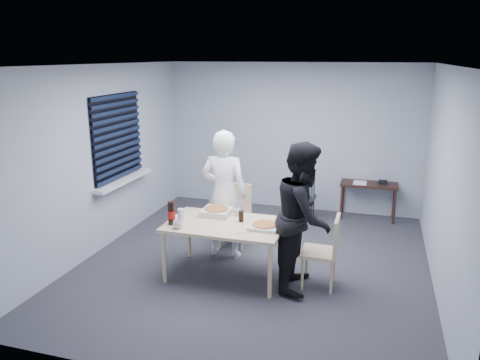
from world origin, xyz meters
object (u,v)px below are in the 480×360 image
(person_black, at_px, (304,216))
(mug_a, at_px, (178,224))
(person_white, at_px, (224,194))
(soda_bottle, at_px, (171,213))
(chair_far, at_px, (236,210))
(backpack, at_px, (306,186))
(mug_b, at_px, (237,212))
(side_table, at_px, (369,188))
(dining_table, at_px, (226,228))
(chair_right, at_px, (327,247))
(stool, at_px, (305,203))

(person_black, bearing_deg, mug_a, 103.31)
(person_white, distance_m, soda_bottle, 0.92)
(person_black, height_order, mug_a, person_black)
(chair_far, height_order, soda_bottle, soda_bottle)
(person_white, xyz_separation_m, backpack, (0.86, 1.66, -0.25))
(mug_a, relative_size, mug_b, 1.23)
(person_white, distance_m, backpack, 1.88)
(side_table, bearing_deg, mug_a, -124.75)
(backpack, height_order, mug_b, backpack)
(dining_table, xyz_separation_m, chair_far, (-0.20, 1.07, -0.13))
(backpack, distance_m, mug_a, 2.82)
(chair_right, distance_m, mug_a, 1.80)
(chair_right, relative_size, soda_bottle, 3.09)
(chair_right, relative_size, person_white, 0.50)
(chair_far, xyz_separation_m, mug_a, (-0.29, -1.40, 0.24))
(backpack, bearing_deg, person_black, -81.31)
(chair_right, xyz_separation_m, person_white, (-1.46, 0.53, 0.37))
(mug_b, bearing_deg, soda_bottle, -141.76)
(chair_far, xyz_separation_m, backpack, (0.84, 1.18, 0.12))
(chair_right, distance_m, stool, 2.28)
(chair_right, distance_m, backpack, 2.27)
(person_black, distance_m, soda_bottle, 1.60)
(backpack, relative_size, mug_a, 3.15)
(backpack, distance_m, mug_b, 2.03)
(chair_far, distance_m, mug_b, 0.84)
(person_black, height_order, side_table, person_black)
(chair_right, relative_size, backpack, 2.30)
(person_white, bearing_deg, mug_a, 73.40)
(person_black, xyz_separation_m, stool, (-0.32, 2.25, -0.55))
(person_black, distance_m, side_table, 2.83)
(stool, bearing_deg, soda_bottle, -117.02)
(side_table, relative_size, stool, 2.10)
(soda_bottle, bearing_deg, person_black, 8.53)
(backpack, relative_size, soda_bottle, 1.34)
(stool, height_order, soda_bottle, soda_bottle)
(chair_far, bearing_deg, backpack, 54.48)
(stool, bearing_deg, chair_far, -125.26)
(backpack, bearing_deg, side_table, 26.98)
(side_table, relative_size, backpack, 2.42)
(backpack, bearing_deg, dining_table, -105.33)
(dining_table, relative_size, chair_far, 1.62)
(person_black, xyz_separation_m, side_table, (0.68, 2.73, -0.34))
(dining_table, relative_size, soda_bottle, 5.01)
(backpack, bearing_deg, person_white, -116.83)
(person_black, bearing_deg, backpack, 8.04)
(dining_table, height_order, person_white, person_white)
(person_white, height_order, stool, person_white)
(person_white, bearing_deg, soda_bottle, 63.61)
(backpack, distance_m, soda_bottle, 2.79)
(person_white, bearing_deg, dining_table, 109.93)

